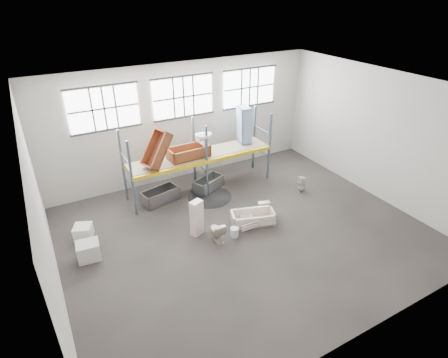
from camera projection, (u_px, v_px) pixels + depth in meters
floor at (245, 233)px, 12.80m from camera, size 12.00×10.00×0.10m
ceiling at (249, 89)px, 10.38m from camera, size 12.00×10.00×0.10m
wall_back at (184, 122)px, 15.48m from camera, size 12.00×0.10×5.00m
wall_front at (373, 262)px, 7.70m from camera, size 12.00×0.10×5.00m
wall_left at (40, 221)px, 9.01m from camera, size 0.10×10.00×5.00m
wall_right at (378, 134)px, 14.17m from camera, size 0.10×10.00×5.00m
window_left at (104, 108)px, 13.50m from camera, size 2.60×0.04×1.60m
window_mid at (183, 97)px, 14.87m from camera, size 2.60×0.04×1.60m
window_right at (249, 87)px, 16.23m from camera, size 2.60×0.04×1.60m
rack_upright_la at (132, 180)px, 13.02m from camera, size 0.08×0.08×3.00m
rack_upright_lb at (123, 167)px, 13.94m from camera, size 0.08×0.08×3.00m
rack_upright_ma at (207, 162)px, 14.30m from camera, size 0.08×0.08×3.00m
rack_upright_mb at (194, 151)px, 15.22m from camera, size 0.08×0.08×3.00m
rack_upright_ra at (269, 147)px, 15.58m from camera, size 0.08×0.08×3.00m
rack_upright_rb at (254, 138)px, 16.50m from camera, size 0.08×0.08×3.00m
rack_beam_front at (207, 162)px, 14.30m from camera, size 6.00×0.10×0.14m
rack_beam_back at (194, 151)px, 15.22m from camera, size 6.00×0.10×0.14m
shelf_deck at (200, 155)px, 14.72m from camera, size 5.90×1.10×0.03m
wet_patch at (210, 197)px, 14.86m from camera, size 1.80×1.80×0.00m
bathtub_beige at (253, 218)px, 13.14m from camera, size 1.70×1.19×0.46m
cistern_spare at (264, 207)px, 13.68m from camera, size 0.47×0.32×0.41m
sink_in_tub at (246, 218)px, 13.26m from camera, size 0.51×0.51×0.16m
toilet_beige at (217, 231)px, 12.22m from camera, size 0.40×0.70×0.71m
cistern_tall at (197, 218)px, 12.38m from camera, size 0.49×0.41×1.31m
toilet_white at (302, 184)px, 15.11m from camera, size 0.35×0.35×0.70m
steel_tub_left at (160, 196)px, 14.43m from camera, size 1.58×1.00×0.54m
steel_tub_right at (208, 184)px, 15.33m from camera, size 1.49×1.13×0.50m
rust_tub_flat at (189, 152)px, 14.34m from camera, size 1.66×0.83×0.46m
rust_tub_tilted at (156, 149)px, 13.42m from camera, size 1.34×1.03×1.44m
sink_on_shelf at (204, 146)px, 14.17m from camera, size 0.67×0.54×0.56m
blue_tub_upright at (244, 125)px, 15.44m from camera, size 0.63×0.82×1.58m
bucket at (234, 232)px, 12.48m from camera, size 0.38×0.38×0.34m
carton_near at (89, 251)px, 11.42m from camera, size 0.75×0.66×0.59m
carton_far at (83, 232)px, 12.38m from camera, size 0.75×0.75×0.48m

